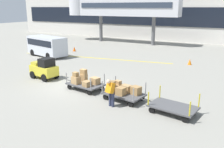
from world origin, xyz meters
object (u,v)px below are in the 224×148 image
at_px(baggage_tug, 44,69).
at_px(shuttle_van, 47,45).
at_px(baggage_handler, 111,91).
at_px(baggage_cart_lead, 85,81).
at_px(baggage_cart_middle, 122,91).
at_px(safety_cone_near, 74,49).
at_px(safety_cone_far, 190,62).
at_px(baggage_cart_tail, 173,107).

height_order(baggage_tug, shuttle_van, shuttle_van).
bearing_deg(baggage_handler, baggage_cart_lead, 149.48).
height_order(baggage_cart_middle, shuttle_van, shuttle_van).
bearing_deg(safety_cone_near, baggage_cart_lead, -49.86).
height_order(baggage_tug, safety_cone_far, baggage_tug).
bearing_deg(baggage_cart_middle, baggage_tug, 171.80).
bearing_deg(safety_cone_far, safety_cone_near, 177.93).
xyz_separation_m(baggage_handler, shuttle_van, (-12.69, 8.69, 0.37)).
xyz_separation_m(baggage_tug, safety_cone_far, (8.62, 9.75, -0.48)).
bearing_deg(baggage_cart_tail, baggage_cart_middle, 171.26).
distance_m(shuttle_van, safety_cone_near, 3.99).
bearing_deg(baggage_tug, baggage_handler, -18.06).
relative_size(baggage_cart_middle, safety_cone_near, 5.59).
distance_m(baggage_tug, safety_cone_far, 13.02).
bearing_deg(baggage_cart_tail, baggage_handler, -166.20).
relative_size(baggage_cart_lead, baggage_handler, 1.97).
bearing_deg(baggage_cart_middle, safety_cone_near, 136.96).
bearing_deg(shuttle_van, baggage_handler, -34.38).
distance_m(baggage_cart_lead, shuttle_van, 12.14).
height_order(baggage_tug, safety_cone_near, baggage_tug).
distance_m(baggage_cart_middle, baggage_handler, 1.29).
distance_m(baggage_tug, baggage_cart_middle, 7.07).
bearing_deg(baggage_cart_lead, baggage_handler, -30.52).
xyz_separation_m(baggage_tug, baggage_cart_middle, (7.00, -1.01, -0.22)).
height_order(baggage_cart_tail, safety_cone_near, baggage_cart_tail).
height_order(baggage_handler, safety_cone_far, baggage_handler).
relative_size(baggage_cart_lead, baggage_cart_tail, 1.00).
bearing_deg(shuttle_van, baggage_cart_middle, -30.20).
xyz_separation_m(baggage_cart_lead, safety_cone_near, (-9.13, 10.83, -0.27)).
distance_m(baggage_handler, safety_cone_far, 12.13).
xyz_separation_m(baggage_cart_lead, baggage_cart_middle, (2.91, -0.42, -0.01)).
height_order(baggage_cart_lead, baggage_cart_tail, baggage_cart_lead).
distance_m(baggage_cart_middle, safety_cone_near, 16.48).
bearing_deg(safety_cone_near, baggage_cart_tail, -37.82).
bearing_deg(baggage_handler, safety_cone_near, 133.73).
xyz_separation_m(baggage_cart_lead, baggage_handler, (2.82, -1.66, 0.32)).
bearing_deg(baggage_cart_middle, safety_cone_far, 81.43).
bearing_deg(baggage_handler, shuttle_van, 145.62).
xyz_separation_m(baggage_tug, baggage_cart_lead, (4.08, -0.59, -0.21)).
xyz_separation_m(baggage_cart_middle, safety_cone_far, (1.62, 10.75, -0.26)).
bearing_deg(baggage_cart_lead, shuttle_van, 144.58).
bearing_deg(baggage_tug, shuttle_van, 131.99).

